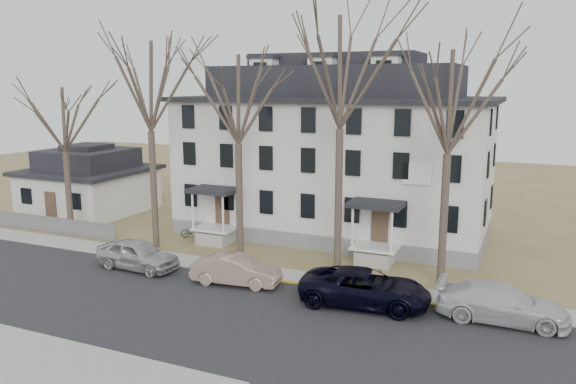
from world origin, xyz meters
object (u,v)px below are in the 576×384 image
at_px(boarding_house, 335,154).
at_px(small_house, 89,184).
at_px(tree_center, 341,64).
at_px(tree_bungalow, 63,115).
at_px(tree_mid_left, 238,93).
at_px(car_tan, 236,271).
at_px(car_navy, 365,289).
at_px(bicycle_left, 192,233).
at_px(tree_far_left, 149,80).
at_px(car_silver, 137,255).
at_px(tree_mid_right, 451,95).
at_px(car_white, 502,304).

bearing_deg(boarding_house, small_house, -174.41).
relative_size(tree_center, tree_bungalow, 1.36).
distance_m(tree_mid_left, tree_bungalow, 13.08).
bearing_deg(car_tan, tree_mid_left, 18.41).
xyz_separation_m(car_navy, bicycle_left, (-13.58, 6.37, -0.39)).
distance_m(tree_far_left, tree_bungalow, 7.34).
bearing_deg(car_navy, boarding_house, 19.84).
distance_m(tree_center, car_silver, 15.05).
distance_m(tree_mid_right, car_tan, 13.64).
bearing_deg(car_tan, small_house, 54.57).
bearing_deg(tree_mid_left, car_navy, -24.62).
height_order(small_house, tree_center, tree_center).
height_order(tree_mid_right, car_white, tree_mid_right).
relative_size(car_silver, car_navy, 0.81).
bearing_deg(car_tan, tree_mid_right, -75.06).
distance_m(small_house, car_navy, 27.66).
bearing_deg(tree_mid_right, tree_mid_left, 180.00).
bearing_deg(tree_center, tree_far_left, 180.00).
bearing_deg(tree_far_left, car_navy, -15.16).
bearing_deg(bicycle_left, tree_bungalow, 104.48).
relative_size(tree_far_left, tree_center, 0.93).
relative_size(tree_center, tree_mid_right, 1.15).
relative_size(tree_bungalow, car_tan, 2.36).
relative_size(tree_center, car_silver, 3.05).
bearing_deg(boarding_house, car_navy, -64.90).
height_order(tree_far_left, tree_bungalow, tree_far_left).
relative_size(boarding_house, car_tan, 4.56).
distance_m(car_white, bicycle_left, 20.31).
distance_m(car_silver, car_tan, 6.14).
xyz_separation_m(tree_far_left, car_silver, (1.74, -4.01, -9.52)).
height_order(small_house, tree_mid_right, tree_mid_right).
height_order(tree_bungalow, car_tan, tree_bungalow).
xyz_separation_m(tree_mid_right, bicycle_left, (-16.40, 2.39, -9.16)).
relative_size(tree_mid_left, car_silver, 2.64).
xyz_separation_m(small_house, tree_mid_left, (17.00, -6.20, 7.35)).
distance_m(boarding_house, car_tan, 12.98).
relative_size(tree_mid_left, tree_mid_right, 1.00).
height_order(tree_far_left, tree_mid_left, tree_far_left).
distance_m(tree_mid_left, tree_mid_right, 11.50).
bearing_deg(tree_bungalow, bicycle_left, 16.43).
bearing_deg(tree_mid_right, small_house, 167.73).
relative_size(small_house, bicycle_left, 5.12).
height_order(tree_bungalow, car_navy, tree_bungalow).
distance_m(small_house, tree_bungalow, 9.43).
height_order(tree_mid_right, car_navy, tree_mid_right).
distance_m(tree_center, car_white, 13.81).
xyz_separation_m(tree_far_left, bicycle_left, (1.10, 2.39, -9.90)).
distance_m(small_house, tree_mid_right, 30.08).
bearing_deg(car_silver, bicycle_left, 8.39).
height_order(small_house, tree_far_left, tree_far_left).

